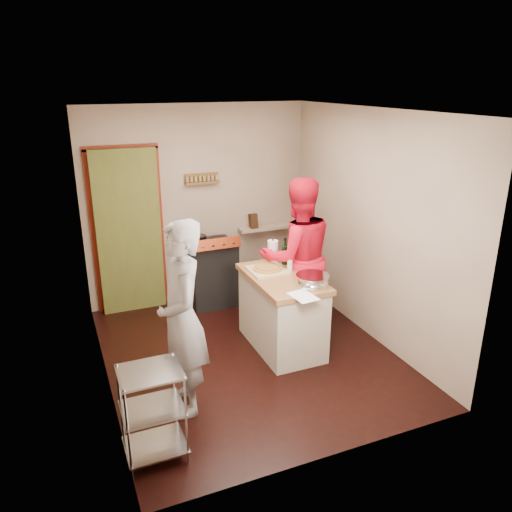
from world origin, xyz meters
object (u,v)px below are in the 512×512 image
at_px(stove, 211,272).
at_px(person_red, 297,257).
at_px(wire_shelving, 153,410).
at_px(person_stripe, 182,319).
at_px(island, 282,309).

xyz_separation_m(stove, person_red, (0.70, -1.12, 0.48)).
height_order(stove, wire_shelving, stove).
distance_m(stove, person_stripe, 2.33).
height_order(stove, island, island).
xyz_separation_m(person_stripe, person_red, (1.63, 0.97, 0.03)).
bearing_deg(person_stripe, person_red, 125.22).
distance_m(person_stripe, person_red, 1.90).
bearing_deg(stove, person_red, -57.84).
xyz_separation_m(wire_shelving, island, (1.70, 1.20, 0.02)).
bearing_deg(island, person_stripe, -152.90).
distance_m(wire_shelving, island, 2.08).
distance_m(stove, person_red, 1.40).
relative_size(stove, island, 0.78).
bearing_deg(island, stove, 104.59).
bearing_deg(wire_shelving, person_stripe, 53.23).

